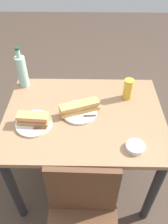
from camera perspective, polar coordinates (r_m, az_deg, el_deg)
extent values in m
plane|color=#47382D|center=(2.10, 0.00, -15.65)|extent=(8.00, 8.00, 0.00)
cube|color=#997251|center=(1.51, 0.00, -0.97)|extent=(1.06, 0.80, 0.03)
cylinder|color=#262628|center=(2.07, 13.26, -2.05)|extent=(0.06, 0.06, 0.73)
cylinder|color=#262628|center=(2.08, -12.86, -1.73)|extent=(0.06, 0.06, 0.73)
cylinder|color=#262628|center=(1.68, 16.93, -18.79)|extent=(0.06, 0.06, 0.73)
cylinder|color=#262628|center=(1.69, -17.22, -18.26)|extent=(0.06, 0.06, 0.73)
cube|color=brown|center=(1.27, -0.24, -19.21)|extent=(0.38, 0.04, 0.40)
cylinder|color=brown|center=(1.69, -7.00, -26.00)|extent=(0.04, 0.04, 0.45)
cylinder|color=silver|center=(1.47, -12.45, -2.79)|extent=(0.23, 0.23, 0.01)
cube|color=tan|center=(1.45, -12.56, -2.24)|extent=(0.20, 0.08, 0.02)
cube|color=#B74C3D|center=(1.44, -12.69, -1.64)|extent=(0.18, 0.07, 0.02)
cube|color=tan|center=(1.42, -12.82, -1.03)|extent=(0.20, 0.08, 0.02)
cube|color=silver|center=(1.44, -14.55, -3.98)|extent=(0.10, 0.01, 0.00)
cube|color=#59331E|center=(1.41, -11.03, -4.04)|extent=(0.08, 0.01, 0.01)
cylinder|color=white|center=(1.51, -1.14, 0.01)|extent=(0.23, 0.23, 0.01)
cube|color=tan|center=(1.49, -1.15, 0.57)|extent=(0.27, 0.16, 0.02)
cube|color=#CC8438|center=(1.48, -1.16, 1.18)|extent=(0.25, 0.14, 0.02)
cube|color=tan|center=(1.46, -1.18, 1.81)|extent=(0.27, 0.16, 0.02)
cube|color=silver|center=(1.46, -2.05, -1.10)|extent=(0.10, 0.02, 0.00)
cube|color=#59331E|center=(1.46, 1.47, -0.91)|extent=(0.08, 0.02, 0.01)
cylinder|color=#99C6B7|center=(1.74, -15.28, 9.70)|extent=(0.07, 0.07, 0.24)
cylinder|color=#99C6B7|center=(1.66, -16.24, 13.95)|extent=(0.03, 0.03, 0.06)
cylinder|color=#19472D|center=(1.65, -16.50, 15.07)|extent=(0.03, 0.03, 0.02)
cylinder|color=gold|center=(1.61, 11.04, 5.68)|extent=(0.07, 0.07, 0.15)
cylinder|color=silver|center=(1.33, 12.75, -8.56)|extent=(0.11, 0.11, 0.03)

